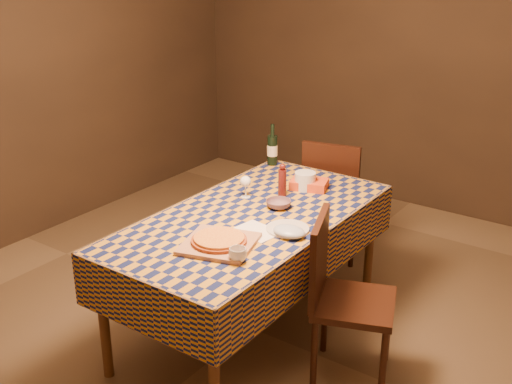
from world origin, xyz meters
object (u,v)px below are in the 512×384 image
bowl (279,204)px  wine_bottle (272,150)px  dining_table (251,227)px  chair_right (339,290)px  white_plate (288,229)px  chair_far (334,193)px  pizza (219,239)px  cutting_board (219,244)px

bowl → wine_bottle: (-0.47, 0.63, 0.09)m
dining_table → wine_bottle: wine_bottle is taller
chair_right → white_plate: bearing=175.4°
wine_bottle → chair_right: (1.04, -0.89, -0.36)m
dining_table → white_plate: (0.28, -0.05, 0.08)m
dining_table → chair_far: size_ratio=1.98×
pizza → bowl: pizza is taller
wine_bottle → chair_right: bearing=-40.7°
pizza → chair_far: (-0.17, 1.56, -0.28)m
pizza → wine_bottle: size_ratio=1.11×
dining_table → pizza: (0.09, -0.42, 0.11)m
dining_table → chair_far: (-0.07, 1.14, -0.17)m
white_plate → cutting_board: bearing=-116.7°
chair_far → chair_right: bearing=-59.9°
cutting_board → white_plate: 0.41m
pizza → chair_far: 1.59m
bowl → chair_far: bearing=98.4°
cutting_board → pizza: bearing=180.0°
cutting_board → wine_bottle: bearing=112.0°
pizza → chair_far: size_ratio=0.35×
white_plate → wine_bottle: bearing=128.4°
bowl → chair_right: bearing=-24.7°
bowl → white_plate: size_ratio=0.63×
dining_table → cutting_board: cutting_board is taller
dining_table → bowl: (0.07, 0.19, 0.10)m
dining_table → cutting_board: bearing=-77.3°
white_plate → chair_far: (-0.35, 1.19, -0.25)m
white_plate → pizza: bearing=-116.7°
wine_bottle → dining_table: bearing=-63.7°
dining_table → chair_right: chair_right is taller
pizza → white_plate: (0.19, 0.37, -0.03)m
chair_far → pizza: bearing=-83.9°
dining_table → white_plate: bearing=-9.2°
dining_table → pizza: pizza is taller
wine_bottle → pizza: bearing=-68.0°
bowl → wine_bottle: wine_bottle is taller
chair_right → cutting_board: bearing=-147.5°
dining_table → pizza: bearing=-77.3°
wine_bottle → chair_right: wine_bottle is taller
chair_far → chair_right: size_ratio=1.00×
chair_right → bowl: bearing=155.3°
bowl → chair_far: (-0.14, 0.96, -0.27)m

